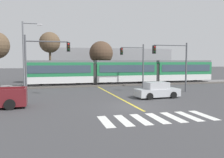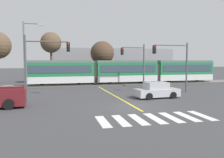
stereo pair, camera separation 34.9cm
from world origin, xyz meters
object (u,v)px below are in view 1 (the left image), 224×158
(traffic_light_far_right, at_px, (135,59))
(traffic_light_mid_right, at_px, (174,59))
(traffic_light_mid_left, at_px, (42,57))
(light_rail_tram, at_px, (125,71))
(street_lamp_west, at_px, (25,51))
(bare_tree_east, at_px, (101,53))
(bare_tree_west, at_px, (50,43))
(sedan_crossing, at_px, (157,91))

(traffic_light_far_right, bearing_deg, traffic_light_mid_right, -63.28)
(traffic_light_mid_right, xyz_separation_m, traffic_light_mid_left, (-14.29, -0.21, 0.13))
(light_rail_tram, bearing_deg, traffic_light_mid_right, -74.23)
(traffic_light_far_right, relative_size, traffic_light_mid_right, 1.02)
(traffic_light_mid_left, relative_size, street_lamp_west, 0.73)
(traffic_light_mid_left, bearing_deg, traffic_light_mid_right, 0.86)
(light_rail_tram, distance_m, traffic_light_mid_right, 10.05)
(traffic_light_mid_left, relative_size, bare_tree_east, 0.89)
(bare_tree_east, bearing_deg, traffic_light_mid_left, -122.69)
(traffic_light_far_right, height_order, bare_tree_west, bare_tree_west)
(street_lamp_west, height_order, bare_tree_west, street_lamp_west)
(light_rail_tram, distance_m, traffic_light_mid_left, 15.26)
(traffic_light_mid_left, bearing_deg, bare_tree_west, 86.13)
(traffic_light_mid_right, relative_size, bare_tree_east, 0.83)
(sedan_crossing, distance_m, traffic_light_mid_right, 5.70)
(traffic_light_mid_right, bearing_deg, bare_tree_west, 135.66)
(traffic_light_far_right, bearing_deg, bare_tree_east, 108.12)
(traffic_light_far_right, bearing_deg, traffic_light_mid_left, -154.68)
(light_rail_tram, relative_size, traffic_light_far_right, 4.90)
(bare_tree_west, bearing_deg, traffic_light_mid_left, -93.87)
(light_rail_tram, distance_m, sedan_crossing, 12.77)
(sedan_crossing, height_order, traffic_light_mid_left, traffic_light_mid_left)
(light_rail_tram, xyz_separation_m, sedan_crossing, (-0.91, -12.67, -1.35))
(traffic_light_mid_right, bearing_deg, traffic_light_mid_left, -179.14)
(traffic_light_mid_right, bearing_deg, street_lamp_west, 158.66)
(bare_tree_west, bearing_deg, light_rail_tram, -18.42)
(sedan_crossing, bearing_deg, traffic_light_mid_left, 164.67)
(traffic_light_far_right, relative_size, traffic_light_mid_left, 0.95)
(traffic_light_far_right, bearing_deg, sedan_crossing, -96.36)
(sedan_crossing, relative_size, bare_tree_east, 0.64)
(traffic_light_far_right, height_order, bare_tree_east, bare_tree_east)
(traffic_light_mid_right, relative_size, bare_tree_west, 0.71)
(street_lamp_west, height_order, bare_tree_east, street_lamp_west)
(sedan_crossing, distance_m, traffic_light_far_right, 9.02)
(sedan_crossing, distance_m, bare_tree_west, 19.74)
(sedan_crossing, relative_size, traffic_light_far_right, 0.75)
(bare_tree_west, xyz_separation_m, bare_tree_east, (7.99, 0.56, -1.45))
(traffic_light_mid_left, relative_size, bare_tree_west, 0.76)
(bare_tree_west, bearing_deg, street_lamp_west, -113.31)
(traffic_light_far_right, relative_size, bare_tree_west, 0.73)
(street_lamp_west, bearing_deg, traffic_light_far_right, -4.51)
(traffic_light_far_right, distance_m, bare_tree_east, 8.85)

